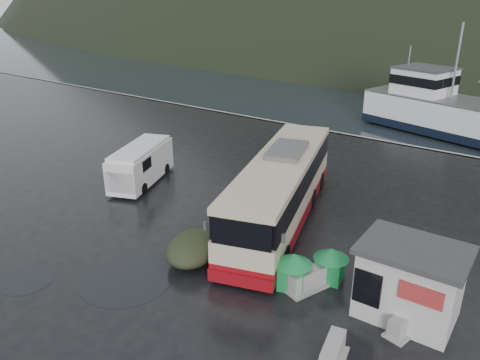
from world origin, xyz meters
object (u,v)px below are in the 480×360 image
Objects in this scene: white_van at (143,182)px; fishing_trawler at (477,124)px; waste_bin_right at (329,279)px; waste_bin_left at (292,287)px; dome_tent at (194,259)px; coach_bus at (280,220)px; jersey_barrier_c at (306,289)px; ticket_kiosk at (404,315)px; jersey_barrier_b at (403,332)px.

fishing_trawler is at bearing 40.92° from white_van.
white_van is 13.87m from waste_bin_right.
waste_bin_left is 0.50× the size of dome_tent.
jersey_barrier_c is at bearing -65.69° from coach_bus.
ticket_kiosk is at bearing -68.99° from fishing_trawler.
jersey_barrier_c is (4.95, 0.92, 0.00)m from dome_tent.
dome_tent is 5.03m from jersey_barrier_c.
dome_tent is at bearing -175.68° from jersey_barrier_b.
coach_bus is 8.97m from jersey_barrier_b.
white_van is at bearing -102.71° from fishing_trawler.
ticket_kiosk is at bearing 10.68° from jersey_barrier_c.
fishing_trawler is at bearing 87.87° from waste_bin_left.
dome_tent is 0.12× the size of fishing_trawler.
dome_tent reaches higher than jersey_barrier_c.
jersey_barrier_c is at bearing 176.11° from jersey_barrier_b.
white_van is 3.73× the size of waste_bin_left.
white_van is at bearing 162.25° from waste_bin_left.
jersey_barrier_c is (3.85, -4.38, 0.00)m from coach_bus.
waste_bin_left is (3.33, -4.56, 0.00)m from coach_bus.
coach_bus is 5.42m from dome_tent.
coach_bus reaches higher than jersey_barrier_b.
jersey_barrier_b is (16.99, -4.13, 0.00)m from white_van.
ticket_kiosk is at bearing 104.67° from jersey_barrier_b.
waste_bin_right is at bearing 157.81° from jersey_barrier_b.
ticket_kiosk reaches higher than jersey_barrier_c.
jersey_barrier_b is (4.34, -0.09, 0.00)m from waste_bin_left.
ticket_kiosk reaches higher than dome_tent.
white_van is 13.27m from waste_bin_left.
jersey_barrier_c is at bearing -111.58° from waste_bin_right.
waste_bin_left is at bearing -38.94° from white_van.
dome_tent is at bearing -118.72° from coach_bus.
jersey_barrier_c is at bearing -170.15° from ticket_kiosk.
jersey_barrier_b is at bearing -22.19° from waste_bin_right.
fishing_trawler reaches higher than white_van.
dome_tent is (-5.39, -2.04, 0.00)m from waste_bin_right.
fishing_trawler reaches higher than ticket_kiosk.
waste_bin_left is at bearing -169.10° from ticket_kiosk.
fishing_trawler is (0.16, 28.75, 0.00)m from waste_bin_right.
dome_tent is at bearing -51.48° from white_van.
jersey_barrier_b is (8.78, 0.66, 0.00)m from dome_tent.
waste_bin_left is at bearing -161.17° from jersey_barrier_c.
waste_bin_left is 0.06× the size of fishing_trawler.
coach_bus is 2.26× the size of white_van.
waste_bin_right is at bearing 20.76° from dome_tent.
waste_bin_right is 0.84× the size of jersey_barrier_c.
fishing_trawler is (4.45, 25.49, 0.00)m from coach_bus.
coach_bus is 8.83× the size of waste_bin_right.
ticket_kiosk is (3.14, -0.45, 0.00)m from waste_bin_right.
coach_bus is 8.45× the size of jersey_barrier_b.
fishing_trawler reaches higher than coach_bus.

